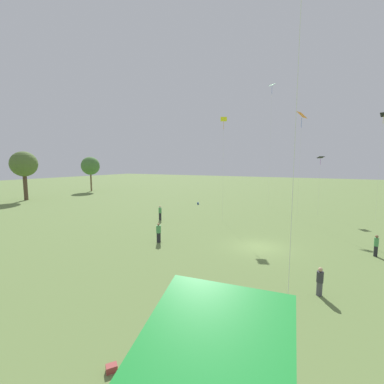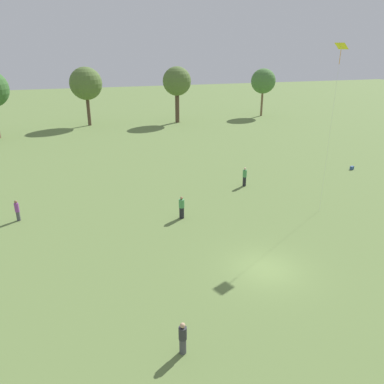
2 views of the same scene
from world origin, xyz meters
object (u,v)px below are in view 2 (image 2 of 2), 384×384
at_px(person_4, 17,210).
at_px(kite_1, 340,57).
at_px(person_1, 245,177).
at_px(person_0, 182,208).
at_px(person_2, 183,338).
at_px(picnic_bag_1, 352,168).

xyz_separation_m(person_4, kite_1, (24.24, -5.65, 11.48)).
bearing_deg(person_1, person_0, -33.19).
height_order(person_2, person_4, person_4).
bearing_deg(picnic_bag_1, person_0, -163.48).
distance_m(person_1, person_2, 22.71).
xyz_separation_m(person_0, person_1, (8.10, 5.36, 0.04)).
height_order(person_1, person_4, person_1).
bearing_deg(kite_1, person_4, 100.89).
xyz_separation_m(person_4, picnic_bag_1, (34.71, 3.02, -0.69)).
bearing_deg(kite_1, picnic_bag_1, -26.36).
relative_size(person_0, person_2, 1.13).
xyz_separation_m(person_2, kite_1, (15.65, 11.75, 11.53)).
distance_m(person_1, picnic_bag_1, 14.09).
bearing_deg(person_2, picnic_bag_1, 144.57).
height_order(person_0, picnic_bag_1, person_0).
height_order(person_2, picnic_bag_1, person_2).
xyz_separation_m(person_1, kite_1, (3.54, -7.47, 11.40)).
bearing_deg(person_2, kite_1, 143.45).
relative_size(person_0, person_1, 0.97).
height_order(person_4, kite_1, kite_1).
bearing_deg(person_2, person_4, -137.17).
bearing_deg(person_1, person_2, -8.87).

